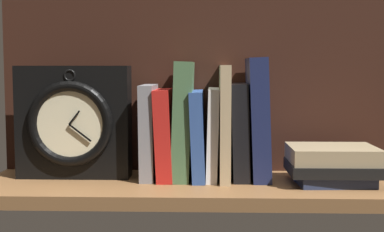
{
  "coord_description": "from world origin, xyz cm",
  "views": [
    {
      "loc": [
        2.41,
        -103.76,
        22.19
      ],
      "look_at": [
        -1.16,
        3.91,
        12.56
      ],
      "focal_mm": 50.56,
      "sensor_mm": 36.0,
      "label": 1
    }
  ],
  "objects_px": {
    "book_green_romantic": "(183,120)",
    "book_white_catcher": "(213,133)",
    "book_stack_side": "(333,164)",
    "book_tan_shortstories": "(225,122)",
    "book_gray_chess": "(149,132)",
    "book_blue_modern": "(199,135)",
    "book_red_requiem": "(165,134)",
    "book_navy_bierce": "(258,119)",
    "framed_clock": "(73,122)",
    "book_black_skeptic": "(239,131)"
  },
  "relations": [
    {
      "from": "book_tan_shortstories",
      "to": "book_navy_bierce",
      "type": "relative_size",
      "value": 0.94
    },
    {
      "from": "book_red_requiem",
      "to": "book_white_catcher",
      "type": "xyz_separation_m",
      "value": [
        0.1,
        0.0,
        0.0
      ]
    },
    {
      "from": "book_tan_shortstories",
      "to": "book_stack_side",
      "type": "relative_size",
      "value": 1.34
    },
    {
      "from": "book_stack_side",
      "to": "book_green_romantic",
      "type": "bearing_deg",
      "value": 171.39
    },
    {
      "from": "book_red_requiem",
      "to": "framed_clock",
      "type": "distance_m",
      "value": 0.19
    },
    {
      "from": "book_red_requiem",
      "to": "book_white_catcher",
      "type": "relative_size",
      "value": 0.99
    },
    {
      "from": "book_blue_modern",
      "to": "book_white_catcher",
      "type": "xyz_separation_m",
      "value": [
        0.03,
        0.0,
        0.0
      ]
    },
    {
      "from": "book_gray_chess",
      "to": "book_blue_modern",
      "type": "height_order",
      "value": "book_gray_chess"
    },
    {
      "from": "book_gray_chess",
      "to": "book_green_romantic",
      "type": "xyz_separation_m",
      "value": [
        0.07,
        0.0,
        0.02
      ]
    },
    {
      "from": "book_gray_chess",
      "to": "book_navy_bierce",
      "type": "xyz_separation_m",
      "value": [
        0.22,
        0.0,
        0.03
      ]
    },
    {
      "from": "framed_clock",
      "to": "book_blue_modern",
      "type": "bearing_deg",
      "value": 1.21
    },
    {
      "from": "book_gray_chess",
      "to": "book_navy_bierce",
      "type": "relative_size",
      "value": 0.78
    },
    {
      "from": "book_red_requiem",
      "to": "book_green_romantic",
      "type": "xyz_separation_m",
      "value": [
        0.04,
        0.0,
        0.03
      ]
    },
    {
      "from": "book_blue_modern",
      "to": "book_black_skeptic",
      "type": "distance_m",
      "value": 0.08
    },
    {
      "from": "book_red_requiem",
      "to": "book_navy_bierce",
      "type": "bearing_deg",
      "value": 0.0
    },
    {
      "from": "book_navy_bierce",
      "to": "book_tan_shortstories",
      "type": "bearing_deg",
      "value": 180.0
    },
    {
      "from": "book_gray_chess",
      "to": "book_black_skeptic",
      "type": "height_order",
      "value": "book_black_skeptic"
    },
    {
      "from": "book_navy_bierce",
      "to": "book_red_requiem",
      "type": "bearing_deg",
      "value": 180.0
    },
    {
      "from": "book_gray_chess",
      "to": "book_navy_bierce",
      "type": "bearing_deg",
      "value": 0.0
    },
    {
      "from": "book_stack_side",
      "to": "book_black_skeptic",
      "type": "bearing_deg",
      "value": 166.07
    },
    {
      "from": "framed_clock",
      "to": "book_stack_side",
      "type": "height_order",
      "value": "framed_clock"
    },
    {
      "from": "book_blue_modern",
      "to": "book_black_skeptic",
      "type": "xyz_separation_m",
      "value": [
        0.08,
        0.0,
        0.01
      ]
    },
    {
      "from": "book_gray_chess",
      "to": "book_green_romantic",
      "type": "distance_m",
      "value": 0.07
    },
    {
      "from": "book_green_romantic",
      "to": "book_white_catcher",
      "type": "relative_size",
      "value": 1.29
    },
    {
      "from": "book_blue_modern",
      "to": "book_navy_bierce",
      "type": "distance_m",
      "value": 0.12
    },
    {
      "from": "book_green_romantic",
      "to": "framed_clock",
      "type": "height_order",
      "value": "book_green_romantic"
    },
    {
      "from": "book_green_romantic",
      "to": "book_blue_modern",
      "type": "bearing_deg",
      "value": 0.0
    },
    {
      "from": "book_green_romantic",
      "to": "book_stack_side",
      "type": "height_order",
      "value": "book_green_romantic"
    },
    {
      "from": "book_blue_modern",
      "to": "book_stack_side",
      "type": "height_order",
      "value": "book_blue_modern"
    },
    {
      "from": "book_blue_modern",
      "to": "book_stack_side",
      "type": "distance_m",
      "value": 0.27
    },
    {
      "from": "book_navy_bierce",
      "to": "framed_clock",
      "type": "bearing_deg",
      "value": -179.17
    },
    {
      "from": "book_black_skeptic",
      "to": "book_blue_modern",
      "type": "bearing_deg",
      "value": 180.0
    },
    {
      "from": "book_red_requiem",
      "to": "book_navy_bierce",
      "type": "xyz_separation_m",
      "value": [
        0.19,
        0.0,
        0.03
      ]
    },
    {
      "from": "book_green_romantic",
      "to": "framed_clock",
      "type": "xyz_separation_m",
      "value": [
        -0.22,
        -0.01,
        -0.0
      ]
    },
    {
      "from": "book_white_catcher",
      "to": "framed_clock",
      "type": "relative_size",
      "value": 0.8
    },
    {
      "from": "book_gray_chess",
      "to": "framed_clock",
      "type": "relative_size",
      "value": 0.83
    },
    {
      "from": "book_gray_chess",
      "to": "framed_clock",
      "type": "bearing_deg",
      "value": -177.98
    },
    {
      "from": "book_white_catcher",
      "to": "book_tan_shortstories",
      "type": "xyz_separation_m",
      "value": [
        0.02,
        0.0,
        0.02
      ]
    },
    {
      "from": "book_white_catcher",
      "to": "book_tan_shortstories",
      "type": "distance_m",
      "value": 0.03
    },
    {
      "from": "book_gray_chess",
      "to": "book_green_romantic",
      "type": "height_order",
      "value": "book_green_romantic"
    },
    {
      "from": "book_red_requiem",
      "to": "book_green_romantic",
      "type": "height_order",
      "value": "book_green_romantic"
    },
    {
      "from": "book_green_romantic",
      "to": "book_tan_shortstories",
      "type": "distance_m",
      "value": 0.08
    },
    {
      "from": "book_red_requiem",
      "to": "book_blue_modern",
      "type": "distance_m",
      "value": 0.07
    },
    {
      "from": "book_white_catcher",
      "to": "book_black_skeptic",
      "type": "bearing_deg",
      "value": 0.0
    },
    {
      "from": "book_gray_chess",
      "to": "book_stack_side",
      "type": "height_order",
      "value": "book_gray_chess"
    },
    {
      "from": "book_tan_shortstories",
      "to": "framed_clock",
      "type": "xyz_separation_m",
      "value": [
        -0.3,
        -0.01,
        -0.0
      ]
    },
    {
      "from": "framed_clock",
      "to": "book_gray_chess",
      "type": "bearing_deg",
      "value": 2.02
    },
    {
      "from": "book_blue_modern",
      "to": "book_gray_chess",
      "type": "bearing_deg",
      "value": 180.0
    },
    {
      "from": "book_red_requiem",
      "to": "book_navy_bierce",
      "type": "distance_m",
      "value": 0.19
    },
    {
      "from": "book_gray_chess",
      "to": "book_white_catcher",
      "type": "distance_m",
      "value": 0.13
    }
  ]
}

